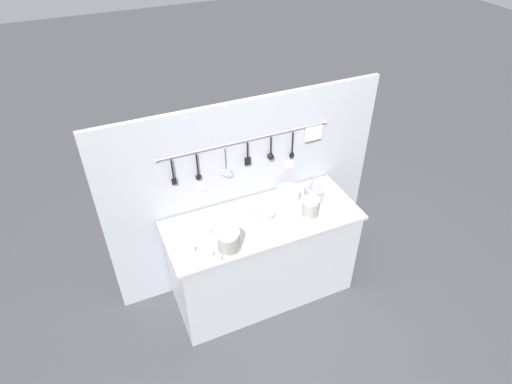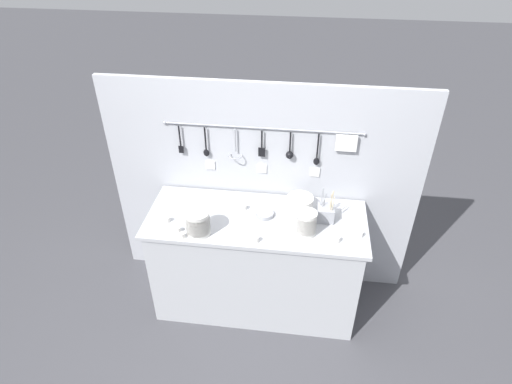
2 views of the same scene
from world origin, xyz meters
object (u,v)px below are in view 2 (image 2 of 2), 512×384
Objects in this scene: plate_stack at (300,203)px; bowl_stack_nested_right at (307,223)px; cup_edge_near at (360,234)px; cup_centre at (194,210)px; cup_beside_plates at (244,207)px; cup_front_left at (178,230)px; cup_by_caddy at (337,239)px; cup_back_right at (167,219)px; cutlery_caddy at (326,213)px; cup_back_left at (295,223)px; cup_front_right at (182,235)px; bowl_stack_short_front at (198,223)px; cup_mid_row at (256,239)px; steel_mixing_bowl at (265,214)px.

bowl_stack_nested_right is at bearing -78.25° from plate_stack.
bowl_stack_nested_right reaches higher than cup_edge_near.
cup_beside_plates is (0.36, 0.08, 0.00)m from cup_centre.
cup_front_left is 1.00× the size of cup_by_caddy.
cup_back_right is 0.14m from cup_front_left.
cutlery_caddy reaches higher than plate_stack.
cup_front_right is at bearing -163.28° from cup_back_left.
bowl_stack_short_front is 4.47× the size of cup_centre.
bowl_stack_nested_right is 0.36m from cup_mid_row.
plate_stack is 0.77m from cup_centre.
cutlery_caddy is 0.23m from cup_back_left.
cup_back_right is (-0.68, -0.15, 0.00)m from steel_mixing_bowl.
cup_beside_plates is at bearing 111.26° from cup_mid_row.
cutlery_caddy reaches higher than cup_beside_plates.
bowl_stack_short_front is 4.47× the size of cup_mid_row.
cup_beside_plates is at bearing 36.79° from cup_front_left.
cup_front_right reaches higher than steel_mixing_bowl.
bowl_stack_nested_right is 4.43× the size of cup_front_right.
cutlery_caddy is (0.13, 0.17, -0.03)m from bowl_stack_nested_right.
steel_mixing_bowl is 3.12× the size of cup_back_right.
cup_front_left is 1.00× the size of cup_edge_near.
cup_back_left is at bearing -154.23° from cutlery_caddy.
cup_mid_row is (-0.46, -0.30, -0.04)m from cutlery_caddy.
plate_stack is (-0.06, 0.27, -0.04)m from bowl_stack_nested_right.
cup_back_left is 1.00× the size of cup_edge_near.
cup_centre is at bearing 175.70° from cup_back_left.
cup_mid_row reaches higher than steel_mixing_bowl.
cup_by_caddy and cup_mid_row have the same top height.
cup_front_left is at bearing -156.20° from steel_mixing_bowl.
cup_back_left and cup_beside_plates have the same top height.
cup_back_left is 0.45m from cup_edge_near.
bowl_stack_nested_right is 4.43× the size of cup_edge_near.
cup_beside_plates is (-0.16, 0.06, 0.00)m from steel_mixing_bowl.
cutlery_caddy is (0.19, -0.10, 0.00)m from plate_stack.
cup_front_right is 1.00× the size of cup_beside_plates.
cup_centre is at bearing 87.87° from cup_front_right.
cup_back_left and cup_mid_row have the same top height.
cup_back_right is 1.00× the size of cup_beside_plates.
cup_centre is at bearing -169.57° from plate_stack.
bowl_stack_nested_right reaches higher than cup_by_caddy.
plate_stack is at bearing 28.09° from bowl_stack_short_front.
cup_by_caddy is at bearing -10.31° from cup_centre.
cup_centre is at bearing 37.96° from cup_back_right.
cutlery_caddy is 0.55m from cup_mid_row.
cup_back_left and cup_front_left have the same top height.
cup_front_right is at bearing -45.50° from cup_back_right.
cup_front_left is at bearing 130.46° from cup_front_right.
steel_mixing_bowl is 0.24m from cup_back_left.
cup_back_left is at bearing 38.79° from cup_mid_row.
plate_stack is 4.82× the size of cup_front_right.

